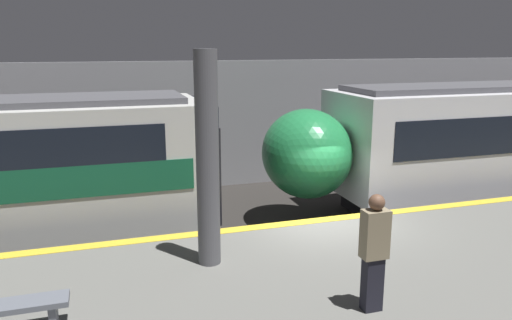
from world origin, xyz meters
TOP-DOWN VIEW (x-y plane):
  - ground_plane at (0.00, 0.00)m, footprint 120.00×120.00m
  - platform at (0.00, -2.57)m, footprint 40.00×5.15m
  - station_rear_barrier at (0.00, 7.15)m, footprint 50.00×0.15m
  - support_pillar_near at (-2.97, -1.56)m, footprint 0.40×0.40m
  - person_waiting at (-1.03, -3.89)m, footprint 0.38×0.24m
  - platform_bench at (-6.01, -2.99)m, footprint 1.50×0.40m

SIDE VIEW (x-z plane):
  - ground_plane at x=0.00m, z-range 0.00..0.00m
  - platform at x=0.00m, z-range 0.00..1.14m
  - platform_bench at x=-6.01m, z-range 1.24..1.69m
  - person_waiting at x=-1.03m, z-range 1.19..2.98m
  - station_rear_barrier at x=0.00m, z-range 0.00..4.43m
  - support_pillar_near at x=-2.97m, z-range 1.13..4.91m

